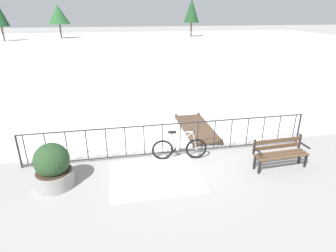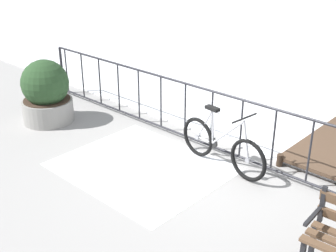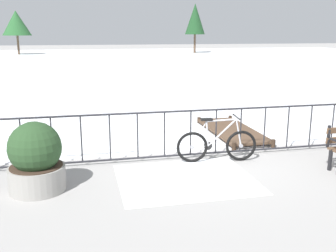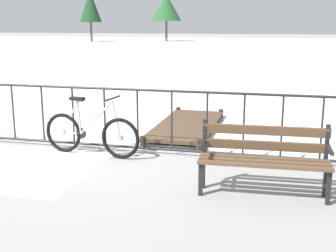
{
  "view_description": "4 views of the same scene",
  "coord_description": "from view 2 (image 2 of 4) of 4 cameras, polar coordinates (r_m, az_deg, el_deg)",
  "views": [
    {
      "loc": [
        -1.64,
        -7.87,
        4.3
      ],
      "look_at": [
        -0.03,
        0.38,
        0.83
      ],
      "focal_mm": 29.9,
      "sensor_mm": 36.0,
      "label": 1
    },
    {
      "loc": [
        3.7,
        -5.39,
        3.43
      ],
      "look_at": [
        -0.7,
        -0.62,
        0.52
      ],
      "focal_mm": 47.19,
      "sensor_mm": 36.0,
      "label": 2
    },
    {
      "loc": [
        -2.54,
        -7.81,
        2.67
      ],
      "look_at": [
        -0.78,
        0.04,
        0.73
      ],
      "focal_mm": 41.65,
      "sensor_mm": 36.0,
      "label": 3
    },
    {
      "loc": [
        3.1,
        -6.84,
        2.11
      ],
      "look_at": [
        1.44,
        -0.24,
        0.53
      ],
      "focal_mm": 47.87,
      "sensor_mm": 36.0,
      "label": 4
    }
  ],
  "objects": [
    {
      "name": "ground_plane",
      "position": [
        7.38,
        7.27,
        -3.75
      ],
      "size": [
        160.0,
        160.0,
        0.0
      ],
      "primitive_type": "plane",
      "color": "gray"
    },
    {
      "name": "bicycle_near_railing",
      "position": [
        6.86,
        6.94,
        -2.53
      ],
      "size": [
        1.71,
        0.52,
        0.97
      ],
      "color": "black",
      "rests_on": "ground"
    },
    {
      "name": "snow_patch",
      "position": [
        6.99,
        -3.4,
        -5.26
      ],
      "size": [
        2.51,
        2.09,
        0.01
      ],
      "primitive_type": "cube",
      "color": "white",
      "rests_on": "ground"
    },
    {
      "name": "planter_with_shrub",
      "position": [
        8.72,
        -15.46,
        4.11
      ],
      "size": [
        0.96,
        0.96,
        1.22
      ],
      "color": "gray",
      "rests_on": "ground"
    },
    {
      "name": "railing_fence",
      "position": [
        7.14,
        7.5,
        0.22
      ],
      "size": [
        9.06,
        0.06,
        1.07
      ],
      "color": "#232328",
      "rests_on": "ground"
    }
  ]
}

